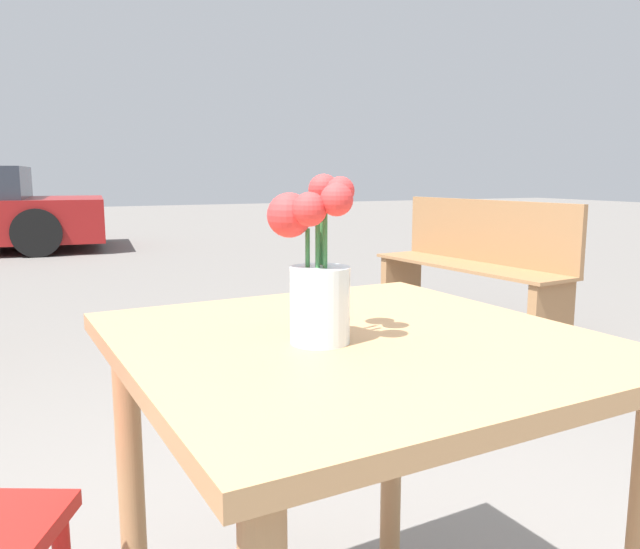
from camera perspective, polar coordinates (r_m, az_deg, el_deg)
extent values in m
cube|color=tan|center=(1.03, 3.27, -6.36)|extent=(0.78, 0.81, 0.03)
cylinder|color=tan|center=(1.36, -16.78, -19.92)|extent=(0.05, 0.05, 0.72)
cylinder|color=tan|center=(1.58, 6.56, -15.24)|extent=(0.05, 0.05, 0.72)
cylinder|color=silver|center=(0.97, 0.00, -2.79)|extent=(0.09, 0.09, 0.12)
cylinder|color=silver|center=(0.98, 0.00, -4.17)|extent=(0.08, 0.08, 0.07)
cylinder|color=#337038|center=(0.97, 0.45, 0.53)|extent=(0.01, 0.01, 0.21)
sphere|color=red|center=(0.97, 1.87, 7.66)|extent=(0.04, 0.04, 0.04)
cylinder|color=#337038|center=(0.99, 0.16, 0.69)|extent=(0.01, 0.01, 0.21)
sphere|color=red|center=(1.00, 0.35, 7.79)|extent=(0.05, 0.05, 0.05)
cylinder|color=#337038|center=(0.96, -1.13, -0.80)|extent=(0.01, 0.01, 0.17)
sphere|color=red|center=(0.95, -2.86, 5.45)|extent=(0.07, 0.07, 0.07)
cylinder|color=#337038|center=(0.96, -0.22, -0.40)|extent=(0.01, 0.01, 0.19)
sphere|color=red|center=(0.92, -0.95, 5.98)|extent=(0.05, 0.05, 0.05)
cylinder|color=#337038|center=(0.95, 0.47, 0.01)|extent=(0.01, 0.01, 0.20)
sphere|color=red|center=(0.92, 1.53, 6.86)|extent=(0.05, 0.05, 0.05)
cube|color=#9E7047|center=(4.05, 13.29, 0.80)|extent=(0.51, 1.45, 0.02)
cube|color=#9E7047|center=(4.14, 14.97, 3.84)|extent=(0.19, 1.42, 0.40)
cube|color=#9E7047|center=(3.67, 20.34, -3.96)|extent=(0.33, 0.10, 0.43)
cube|color=#9E7047|center=(4.56, 7.42, -0.97)|extent=(0.33, 0.10, 0.43)
cylinder|color=black|center=(8.46, -24.47, 3.50)|extent=(0.61, 0.24, 0.60)
cylinder|color=black|center=(10.14, -23.76, 4.35)|extent=(0.61, 0.24, 0.60)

